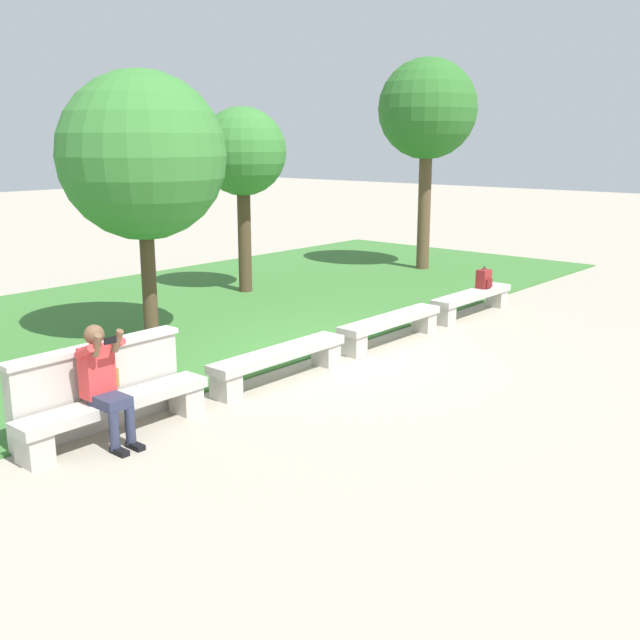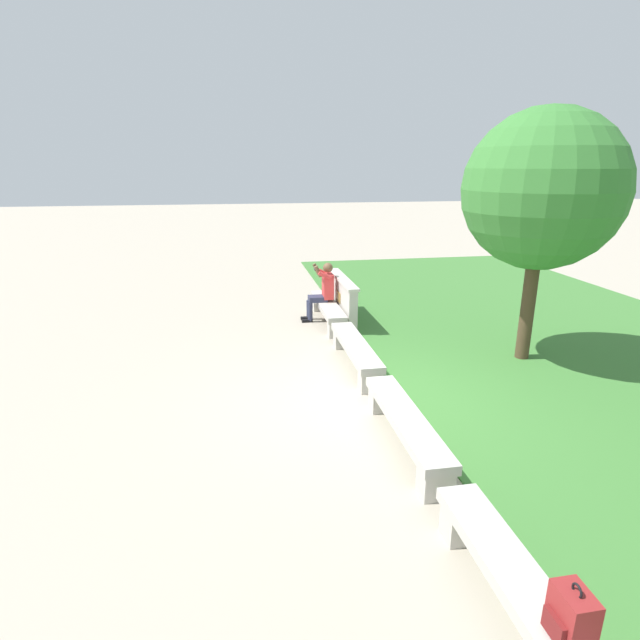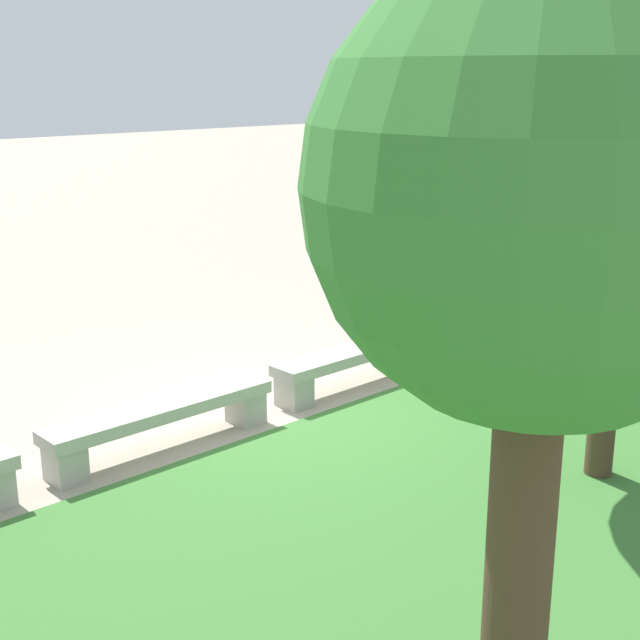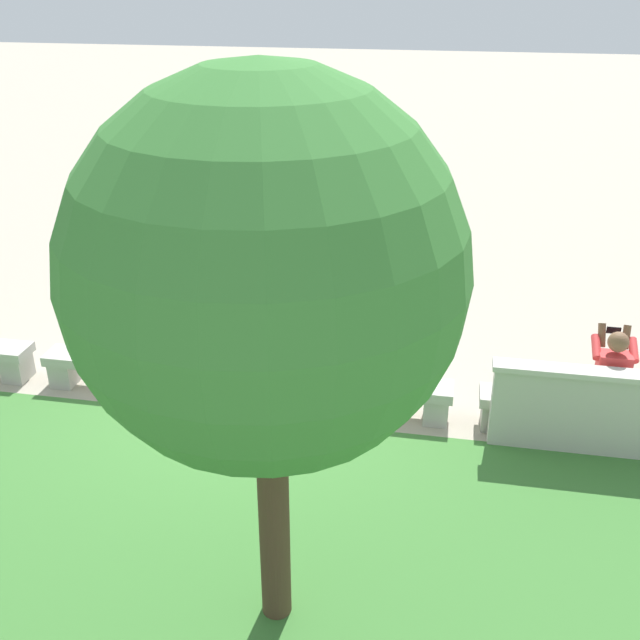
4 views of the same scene
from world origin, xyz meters
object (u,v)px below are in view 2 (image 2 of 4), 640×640
(bench_main, at_px, (327,309))
(bench_far, at_px, (522,596))
(tree_behind_wall, at_px, (543,191))
(person_photographer, at_px, (323,289))
(backpack, at_px, (571,616))
(bench_near, at_px, (355,350))
(bench_mid, at_px, (405,424))

(bench_main, relative_size, bench_far, 1.00)
(tree_behind_wall, bearing_deg, bench_far, -31.20)
(person_photographer, height_order, backpack, person_photographer)
(person_photographer, bearing_deg, bench_near, 1.58)
(bench_mid, bearing_deg, bench_far, 0.00)
(backpack, relative_size, tree_behind_wall, 0.10)
(bench_far, distance_m, person_photographer, 8.10)
(bench_main, bearing_deg, bench_far, 0.00)
(bench_main, height_order, bench_near, same)
(backpack, bearing_deg, bench_far, -177.25)
(backpack, distance_m, tree_behind_wall, 6.80)
(bench_near, bearing_deg, tree_behind_wall, 87.10)
(bench_far, relative_size, backpack, 5.47)
(person_photographer, distance_m, backpack, 8.56)
(bench_near, distance_m, bench_far, 5.27)
(bench_mid, distance_m, backpack, 3.12)
(bench_main, distance_m, person_photographer, 0.47)
(bench_mid, relative_size, backpack, 5.47)
(person_photographer, xyz_separation_m, tree_behind_wall, (2.97, 3.17, 2.26))
(bench_mid, xyz_separation_m, bench_far, (2.63, 0.00, 0.00))
(bench_mid, relative_size, bench_far, 1.00)
(tree_behind_wall, bearing_deg, bench_near, -92.90)
(person_photographer, distance_m, tree_behind_wall, 4.90)
(bench_far, height_order, tree_behind_wall, tree_behind_wall)
(bench_far, bearing_deg, person_photographer, -179.45)
(person_photographer, bearing_deg, tree_behind_wall, 46.85)
(bench_near, bearing_deg, bench_far, 0.00)
(tree_behind_wall, bearing_deg, backpack, -28.84)
(backpack, bearing_deg, bench_main, -179.85)
(bench_far, distance_m, tree_behind_wall, 6.55)
(bench_mid, bearing_deg, backpack, 0.42)
(bench_near, bearing_deg, bench_main, 180.00)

